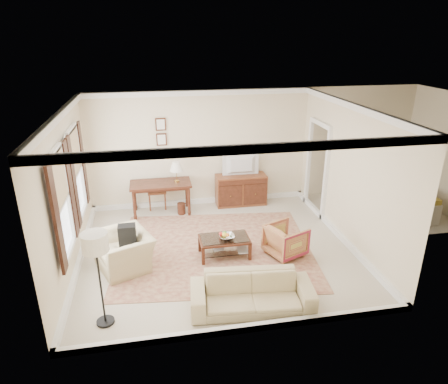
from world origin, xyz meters
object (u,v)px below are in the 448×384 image
object	(u,v)px
sofa	(252,288)
coffee_table	(224,242)
writing_desk	(161,187)
club_armchair	(124,245)
striped_armchair	(286,239)
tv	(241,159)
sideboard	(241,190)

from	to	relation	value
sofa	coffee_table	bearing A→B (deg)	100.58
writing_desk	club_armchair	world-z (taller)	club_armchair
club_armchair	writing_desk	bearing A→B (deg)	138.72
coffee_table	club_armchair	world-z (taller)	club_armchair
sofa	club_armchair	bearing A→B (deg)	147.46
club_armchair	sofa	world-z (taller)	club_armchair
striped_armchair	sofa	distance (m)	1.86
tv	coffee_table	size ratio (longest dim) A/B	0.90
writing_desk	tv	size ratio (longest dim) A/B	1.64
sideboard	coffee_table	size ratio (longest dim) A/B	1.31
sideboard	club_armchair	xyz separation A→B (m)	(-2.82, -2.53, 0.06)
writing_desk	tv	distance (m)	2.11
writing_desk	tv	xyz separation A→B (m)	(2.04, 0.17, 0.55)
sideboard	striped_armchair	distance (m)	2.67
coffee_table	striped_armchair	distance (m)	1.23
sideboard	sofa	size ratio (longest dim) A/B	0.65
striped_armchair	sideboard	bearing A→B (deg)	-15.90
tv	club_armchair	xyz separation A→B (m)	(-2.82, -2.51, -0.77)
sideboard	tv	bearing A→B (deg)	-90.00
writing_desk	sideboard	size ratio (longest dim) A/B	1.13
writing_desk	tv	bearing A→B (deg)	4.67
writing_desk	striped_armchair	world-z (taller)	writing_desk
striped_armchair	tv	bearing A→B (deg)	-15.85
coffee_table	club_armchair	xyz separation A→B (m)	(-1.92, -0.04, 0.14)
writing_desk	sideboard	distance (m)	2.06
sideboard	tv	size ratio (longest dim) A/B	1.45
writing_desk	sofa	xyz separation A→B (m)	(1.27, -3.98, -0.30)
sideboard	coffee_table	bearing A→B (deg)	-109.87
striped_armchair	sofa	xyz separation A→B (m)	(-1.08, -1.51, 0.03)
writing_desk	club_armchair	size ratio (longest dim) A/B	1.38
writing_desk	club_armchair	distance (m)	2.48
coffee_table	sideboard	bearing A→B (deg)	70.13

